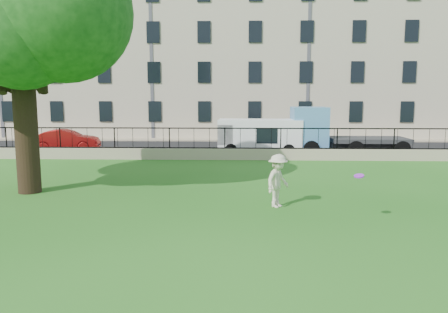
{
  "coord_description": "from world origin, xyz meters",
  "views": [
    {
      "loc": [
        0.79,
        -11.36,
        3.46
      ],
      "look_at": [
        0.26,
        3.5,
        1.36
      ],
      "focal_mm": 35.0,
      "sensor_mm": 36.0,
      "label": 1
    }
  ],
  "objects_px": {
    "man": "(278,181)",
    "red_sedan": "(66,140)",
    "frisbee": "(359,176)",
    "blue_truck": "(348,131)",
    "white_van": "(260,137)"
  },
  "relations": [
    {
      "from": "man",
      "to": "red_sedan",
      "type": "distance_m",
      "value": 18.04
    },
    {
      "from": "man",
      "to": "blue_truck",
      "type": "relative_size",
      "value": 0.25
    },
    {
      "from": "red_sedan",
      "to": "white_van",
      "type": "bearing_deg",
      "value": -102.33
    },
    {
      "from": "frisbee",
      "to": "blue_truck",
      "type": "height_order",
      "value": "blue_truck"
    },
    {
      "from": "blue_truck",
      "to": "frisbee",
      "type": "bearing_deg",
      "value": -102.72
    },
    {
      "from": "red_sedan",
      "to": "blue_truck",
      "type": "height_order",
      "value": "blue_truck"
    },
    {
      "from": "white_van",
      "to": "blue_truck",
      "type": "bearing_deg",
      "value": 4.54
    },
    {
      "from": "man",
      "to": "red_sedan",
      "type": "height_order",
      "value": "man"
    },
    {
      "from": "red_sedan",
      "to": "white_van",
      "type": "xyz_separation_m",
      "value": [
        12.03,
        -1.0,
        0.36
      ]
    },
    {
      "from": "man",
      "to": "blue_truck",
      "type": "height_order",
      "value": "blue_truck"
    },
    {
      "from": "man",
      "to": "red_sedan",
      "type": "xyz_separation_m",
      "value": [
        -12.02,
        13.45,
        -0.17
      ]
    },
    {
      "from": "man",
      "to": "white_van",
      "type": "distance_m",
      "value": 12.46
    },
    {
      "from": "man",
      "to": "red_sedan",
      "type": "bearing_deg",
      "value": 77.44
    },
    {
      "from": "man",
      "to": "white_van",
      "type": "bearing_deg",
      "value": 35.59
    },
    {
      "from": "man",
      "to": "frisbee",
      "type": "xyz_separation_m",
      "value": [
        2.02,
        -1.67,
        0.48
      ]
    }
  ]
}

